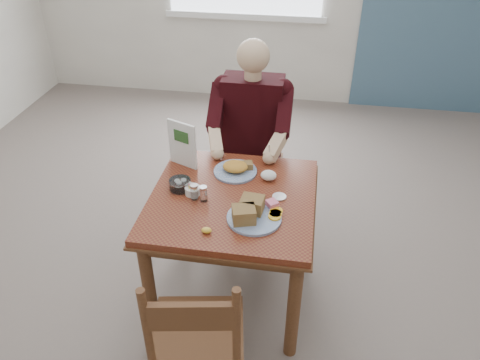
% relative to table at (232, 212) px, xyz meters
% --- Properties ---
extents(floor, '(6.00, 6.00, 0.00)m').
position_rel_table_xyz_m(floor, '(0.00, 0.00, -0.64)').
color(floor, '#71645C').
rests_on(floor, ground).
extents(lemon_wedge, '(0.05, 0.04, 0.03)m').
position_rel_table_xyz_m(lemon_wedge, '(-0.07, -0.32, 0.13)').
color(lemon_wedge, yellow).
rests_on(lemon_wedge, table).
extents(napkin, '(0.11, 0.10, 0.06)m').
position_rel_table_xyz_m(napkin, '(0.18, 0.20, 0.14)').
color(napkin, white).
rests_on(napkin, table).
extents(metal_dish, '(0.10, 0.10, 0.01)m').
position_rel_table_xyz_m(metal_dish, '(0.26, 0.03, 0.12)').
color(metal_dish, silver).
rests_on(metal_dish, table).
extents(table, '(0.92, 0.92, 0.75)m').
position_rel_table_xyz_m(table, '(0.00, 0.00, 0.00)').
color(table, brown).
rests_on(table, ground).
extents(chair_far, '(0.42, 0.42, 0.95)m').
position_rel_table_xyz_m(chair_far, '(0.00, 0.80, -0.16)').
color(chair_far, brown).
rests_on(chair_far, ground).
extents(chair_near, '(0.49, 0.49, 0.95)m').
position_rel_table_xyz_m(chair_near, '(-0.03, -0.75, -0.16)').
color(chair_near, brown).
rests_on(chair_near, ground).
extents(diner, '(0.53, 0.56, 1.39)m').
position_rel_table_xyz_m(diner, '(0.00, 0.71, 0.17)').
color(diner, gray).
rests_on(diner, chair_far).
extents(near_plate, '(0.32, 0.32, 0.09)m').
position_rel_table_xyz_m(near_plate, '(0.13, -0.17, 0.15)').
color(near_plate, white).
rests_on(near_plate, table).
extents(far_plate, '(0.32, 0.32, 0.07)m').
position_rel_table_xyz_m(far_plate, '(-0.02, 0.24, 0.14)').
color(far_plate, white).
rests_on(far_plate, table).
extents(caddy, '(0.10, 0.10, 0.06)m').
position_rel_table_xyz_m(caddy, '(-0.22, -0.01, 0.13)').
color(caddy, white).
rests_on(caddy, table).
extents(shakers, '(0.10, 0.06, 0.09)m').
position_rel_table_xyz_m(shakers, '(-0.17, -0.06, 0.16)').
color(shakers, white).
rests_on(shakers, table).
extents(creamer, '(0.13, 0.13, 0.06)m').
position_rel_table_xyz_m(creamer, '(-0.30, 0.02, 0.14)').
color(creamer, white).
rests_on(creamer, table).
extents(menu, '(0.19, 0.09, 0.29)m').
position_rel_table_xyz_m(menu, '(-0.35, 0.27, 0.26)').
color(menu, white).
rests_on(menu, table).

